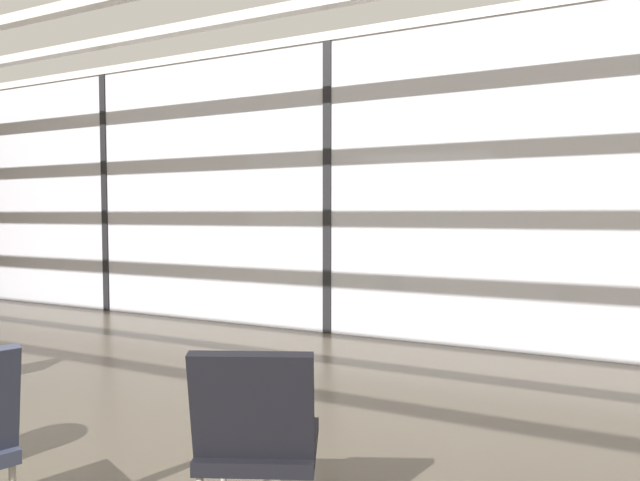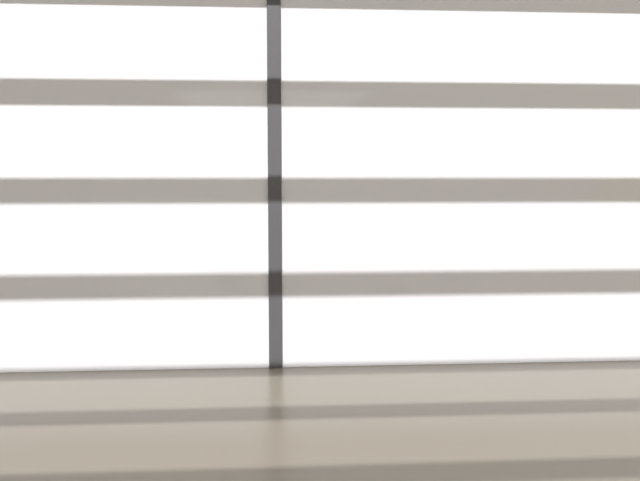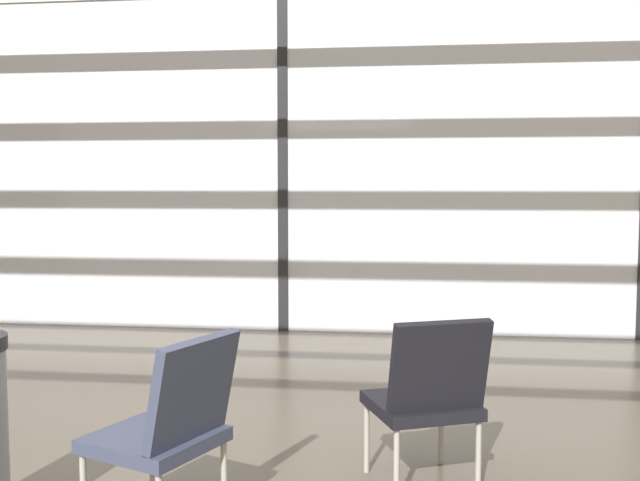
# 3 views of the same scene
# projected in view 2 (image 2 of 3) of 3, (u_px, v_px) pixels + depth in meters

# --- Properties ---
(glass_curtain_wall) EXTENTS (14.00, 0.08, 3.37)m
(glass_curtain_wall) POSITION_uv_depth(u_px,v_px,m) (274.00, 143.00, 5.34)
(glass_curtain_wall) COLOR silver
(glass_curtain_wall) RESTS_ON ground
(window_mullion_1) EXTENTS (0.10, 0.12, 3.37)m
(window_mullion_1) POSITION_uv_depth(u_px,v_px,m) (274.00, 143.00, 5.34)
(window_mullion_1) COLOR black
(window_mullion_1) RESTS_ON ground
(parked_airplane) EXTENTS (11.56, 4.42, 4.42)m
(parked_airplane) POSITION_uv_depth(u_px,v_px,m) (351.00, 120.00, 10.19)
(parked_airplane) COLOR #B2BCD6
(parked_airplane) RESTS_ON ground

